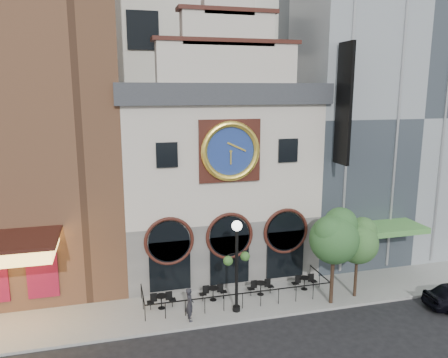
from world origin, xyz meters
TOP-DOWN VIEW (x-y plane):
  - ground at (0.00, 0.00)m, footprint 120.00×120.00m
  - sidewalk at (0.00, 2.50)m, footprint 44.00×5.00m
  - clock_building at (0.00, 7.82)m, footprint 12.60×8.78m
  - retail_building at (12.99, 9.99)m, footprint 14.00×14.40m
  - cafe_railing at (0.00, 2.50)m, footprint 10.60×2.60m
  - bistro_0 at (-4.31, 2.36)m, footprint 1.58×0.68m
  - bistro_1 at (-1.34, 2.56)m, footprint 1.58×0.68m
  - bistro_2 at (1.52, 2.51)m, footprint 1.58×0.68m
  - bistro_3 at (4.31, 2.51)m, footprint 1.58×0.68m
  - pedestrian at (-3.03, 0.72)m, footprint 0.47×0.68m
  - lamppost at (-0.40, 1.03)m, footprint 1.58×0.89m
  - tree_left at (6.83, 1.00)m, footprint 2.42×2.33m
  - tree_right at (5.09, 0.60)m, footprint 2.83×2.72m

SIDE VIEW (x-z plane):
  - ground at x=0.00m, z-range 0.00..0.00m
  - sidewalk at x=0.00m, z-range 0.00..0.15m
  - cafe_railing at x=0.00m, z-range 0.15..1.05m
  - bistro_0 at x=-4.31m, z-range 0.16..1.06m
  - bistro_1 at x=-1.34m, z-range 0.16..1.06m
  - bistro_2 at x=1.52m, z-range 0.16..1.06m
  - bistro_3 at x=4.31m, z-range 0.16..1.06m
  - pedestrian at x=-3.03m, z-range 0.15..1.94m
  - lamppost at x=-0.40m, z-range 0.76..5.88m
  - tree_left at x=6.83m, z-range 1.24..5.89m
  - tree_right at x=5.09m, z-range 1.42..6.86m
  - clock_building at x=0.00m, z-range -2.64..16.01m
  - retail_building at x=12.99m, z-range 0.14..20.14m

